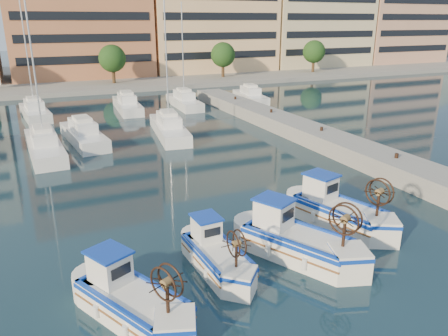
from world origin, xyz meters
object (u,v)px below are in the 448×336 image
Objects in this scene: fishing_boat_b at (216,254)px; fishing_boat_d at (338,209)px; fishing_boat_a at (130,298)px; fishing_boat_c at (296,239)px.

fishing_boat_b is 7.13m from fishing_boat_d.
fishing_boat_b is at bearing -2.55° from fishing_boat_a.
fishing_boat_c is (3.43, -0.54, 0.16)m from fishing_boat_b.
fishing_boat_a is 11.26m from fishing_boat_d.
fishing_boat_c is (7.29, 1.12, 0.08)m from fishing_boat_a.
fishing_boat_b is at bearing 173.74° from fishing_boat_d.
fishing_boat_b is 3.48m from fishing_boat_c.
fishing_boat_b is 0.79× the size of fishing_boat_c.
fishing_boat_b is at bearing 144.57° from fishing_boat_c.
fishing_boat_c reaches higher than fishing_boat_b.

